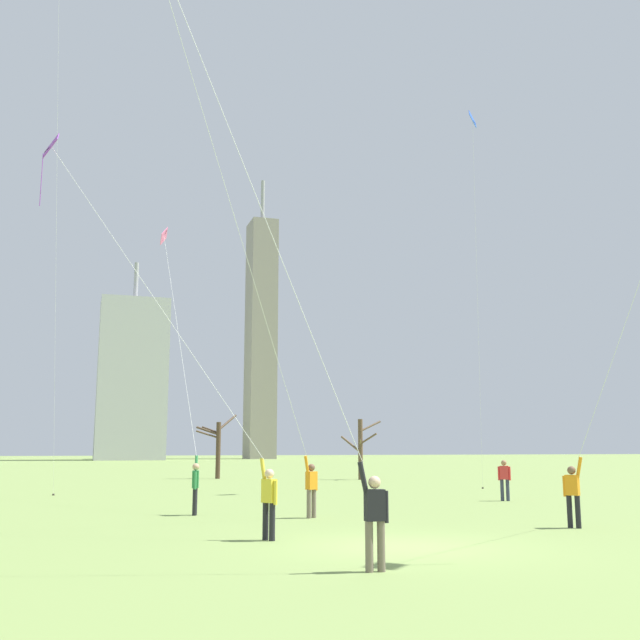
# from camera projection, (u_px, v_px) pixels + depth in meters

# --- Properties ---
(ground_plane) EXTENTS (400.00, 400.00, 0.00)m
(ground_plane) POSITION_uv_depth(u_px,v_px,m) (404.00, 547.00, 15.94)
(ground_plane) COLOR #7A934C
(kite_flyer_midfield_left_teal) EXTENTS (1.91, 6.82, 14.40)m
(kite_flyer_midfield_left_teal) POSITION_uv_depth(u_px,v_px,m) (594.00, 429.00, 19.43)
(kite_flyer_midfield_left_teal) COLOR black
(kite_flyer_midfield_left_teal) RESTS_ON ground
(kite_flyer_foreground_left_white) EXTENTS (8.34, 3.29, 22.31)m
(kite_flyer_foreground_left_white) POSITION_uv_depth(u_px,v_px,m) (292.00, 304.00, 13.58)
(kite_flyer_foreground_left_white) COLOR #726656
(kite_flyer_foreground_left_white) RESTS_ON ground
(kite_flyer_foreground_right_purple) EXTENTS (5.93, 5.63, 11.40)m
(kite_flyer_foreground_right_purple) POSITION_uv_depth(u_px,v_px,m) (227.00, 430.00, 17.93)
(kite_flyer_foreground_right_purple) COLOR black
(kite_flyer_foreground_right_purple) RESTS_ON ground
(kite_flyer_midfield_center_pink) EXTENTS (0.62, 11.14, 12.52)m
(kite_flyer_midfield_center_pink) POSITION_uv_depth(u_px,v_px,m) (190.00, 442.00, 25.02)
(kite_flyer_midfield_center_pink) COLOR black
(kite_flyer_midfield_center_pink) RESTS_ON ground
(kite_flyer_far_back_orange) EXTENTS (8.60, 7.00, 20.06)m
(kite_flyer_far_back_orange) POSITION_uv_depth(u_px,v_px,m) (274.00, 361.00, 21.59)
(kite_flyer_far_back_orange) COLOR #726656
(kite_flyer_far_back_orange) RESTS_ON ground
(bystander_watching_nearby) EXTENTS (0.43, 0.36, 1.62)m
(bystander_watching_nearby) POSITION_uv_depth(u_px,v_px,m) (504.00, 478.00, 29.91)
(bystander_watching_nearby) COLOR #33384C
(bystander_watching_nearby) RESTS_ON ground
(distant_kite_drifting_right_blue) EXTENTS (2.17, 3.77, 19.40)m
(distant_kite_drifting_right_blue) POSITION_uv_depth(u_px,v_px,m) (473.00, 154.00, 38.31)
(distant_kite_drifting_right_blue) COLOR blue
(distant_kite_drifting_right_blue) RESTS_ON ground
(bare_tree_left_of_center) EXTENTS (2.79, 2.14, 4.04)m
(bare_tree_left_of_center) POSITION_uv_depth(u_px,v_px,m) (361.00, 447.00, 50.11)
(bare_tree_left_of_center) COLOR brown
(bare_tree_left_of_center) RESTS_ON ground
(bare_tree_center) EXTENTS (3.04, 1.24, 4.49)m
(bare_tree_center) POSITION_uv_depth(u_px,v_px,m) (217.00, 445.00, 51.70)
(bare_tree_center) COLOR #4C3828
(bare_tree_center) RESTS_ON ground
(skyline_short_annex) EXTENTS (5.27, 7.12, 57.43)m
(skyline_short_annex) POSITION_uv_depth(u_px,v_px,m) (261.00, 337.00, 149.55)
(skyline_short_annex) COLOR gray
(skyline_short_annex) RESTS_ON ground
(skyline_mid_tower_left) EXTENTS (11.97, 10.22, 35.83)m
(skyline_mid_tower_left) POSITION_uv_depth(u_px,v_px,m) (132.00, 379.00, 132.74)
(skyline_mid_tower_left) COLOR #B2B2B7
(skyline_mid_tower_left) RESTS_ON ground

